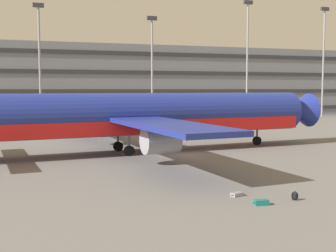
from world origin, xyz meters
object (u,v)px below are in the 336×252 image
at_px(suitcase_small, 237,194).
at_px(suitcase_red, 261,202).
at_px(airliner, 133,116).
at_px(backpack_laid_flat, 295,196).

bearing_deg(suitcase_small, suitcase_red, -80.84).
distance_m(suitcase_red, suitcase_small, 2.05).
distance_m(airliner, suitcase_small, 17.86).
xyz_separation_m(airliner, suitcase_red, (1.89, -19.51, -3.19)).
bearing_deg(airliner, suitcase_small, -84.90).
relative_size(airliner, suitcase_red, 52.61).
relative_size(suitcase_small, backpack_laid_flat, 1.48).
xyz_separation_m(airliner, suitcase_small, (1.56, -17.49, -3.22)).
bearing_deg(suitcase_small, backpack_laid_flat, -34.83).
height_order(airliner, suitcase_small, airliner).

